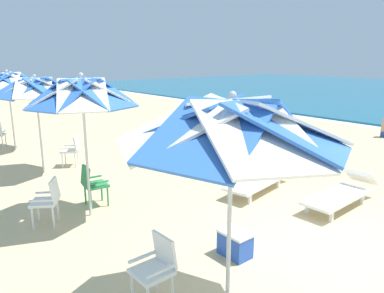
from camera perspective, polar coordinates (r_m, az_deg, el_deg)
The scene contains 13 objects.
ground_plane at distance 6.59m, azimuth 21.88°, elevation -14.15°, with size 80.00×80.00×0.00m, color #D3B784.
beach_umbrella_0 at distance 3.85m, azimuth 6.23°, elevation 3.34°, with size 2.52×2.52×2.64m.
plastic_chair_0 at distance 4.72m, azimuth -5.62°, elevation -18.01°, with size 0.45×0.47×0.87m.
beach_umbrella_1 at distance 6.88m, azimuth -16.76°, elevation 7.84°, with size 2.07×2.07×2.72m.
plastic_chair_1 at distance 7.71m, azimuth -15.29°, elevation -5.51°, with size 0.48×0.51×0.87m.
plastic_chair_2 at distance 7.12m, azimuth -21.56°, elevation -7.63°, with size 0.61×0.62×0.87m.
beach_umbrella_2 at distance 10.08m, azimuth -23.23°, elevation 8.36°, with size 2.15×2.15×2.57m.
plastic_chair_3 at distance 10.72m, azimuth -18.23°, elevation -0.32°, with size 0.62×0.63×0.87m.
beach_umbrella_3 at distance 13.10m, azimuth -26.85°, elevation 9.17°, with size 2.18×2.18×2.60m.
sun_lounger_1 at distance 8.11m, azimuth 22.29°, elevation -6.73°, with size 0.69×2.16×0.62m.
sun_lounger_2 at distance 8.51m, azimuth 10.55°, elevation -4.94°, with size 1.00×2.22×0.62m.
sun_lounger_3 at distance 10.97m, azimuth 0.58°, elevation -0.48°, with size 0.77×2.18×0.62m.
cooler_box at distance 5.82m, azimuth 6.72°, elevation -14.80°, with size 0.50×0.34×0.40m.
Camera 1 is at (2.64, -5.26, 2.97)m, focal length 34.17 mm.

